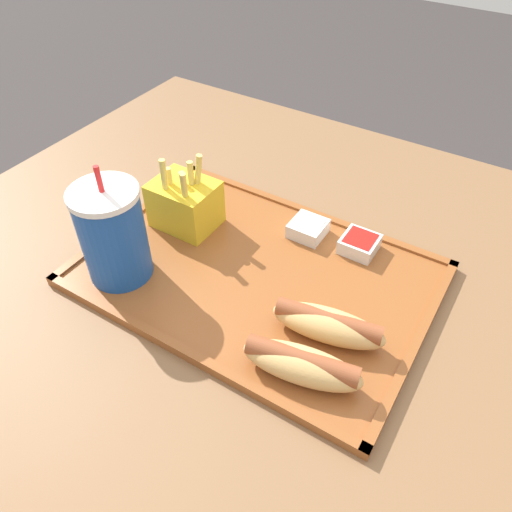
{
  "coord_description": "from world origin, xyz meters",
  "views": [
    {
      "loc": [
        -0.22,
        0.44,
        1.23
      ],
      "look_at": [
        0.03,
        0.03,
        0.78
      ],
      "focal_mm": 35.0,
      "sensor_mm": 36.0,
      "label": 1
    }
  ],
  "objects_px": {
    "hot_dog_near": "(328,324)",
    "fries_carton": "(185,203)",
    "sauce_cup_mayo": "(308,228)",
    "hot_dog_far": "(302,364)",
    "sauce_cup_ketchup": "(359,244)",
    "soda_cup": "(113,234)"
  },
  "relations": [
    {
      "from": "hot_dog_near",
      "to": "fries_carton",
      "type": "bearing_deg",
      "value": -16.75
    },
    {
      "from": "fries_carton",
      "to": "sauce_cup_mayo",
      "type": "xyz_separation_m",
      "value": [
        -0.17,
        -0.07,
        -0.03
      ]
    },
    {
      "from": "fries_carton",
      "to": "sauce_cup_mayo",
      "type": "distance_m",
      "value": 0.19
    },
    {
      "from": "hot_dog_far",
      "to": "fries_carton",
      "type": "xyz_separation_m",
      "value": [
        0.28,
        -0.15,
        0.02
      ]
    },
    {
      "from": "hot_dog_near",
      "to": "sauce_cup_ketchup",
      "type": "relative_size",
      "value": 2.9
    },
    {
      "from": "fries_carton",
      "to": "sauce_cup_ketchup",
      "type": "relative_size",
      "value": 2.37
    },
    {
      "from": "hot_dog_near",
      "to": "soda_cup",
      "type": "bearing_deg",
      "value": 9.58
    },
    {
      "from": "hot_dog_near",
      "to": "sauce_cup_mayo",
      "type": "xyz_separation_m",
      "value": [
        0.11,
        -0.16,
        -0.01
      ]
    },
    {
      "from": "hot_dog_near",
      "to": "sauce_cup_mayo",
      "type": "height_order",
      "value": "hot_dog_near"
    },
    {
      "from": "soda_cup",
      "to": "sauce_cup_mayo",
      "type": "bearing_deg",
      "value": -131.15
    },
    {
      "from": "fries_carton",
      "to": "sauce_cup_ketchup",
      "type": "xyz_separation_m",
      "value": [
        -0.25,
        -0.08,
        -0.03
      ]
    },
    {
      "from": "sauce_cup_ketchup",
      "to": "hot_dog_near",
      "type": "bearing_deg",
      "value": 100.07
    },
    {
      "from": "hot_dog_far",
      "to": "sauce_cup_ketchup",
      "type": "xyz_separation_m",
      "value": [
        0.03,
        -0.23,
        -0.01
      ]
    },
    {
      "from": "soda_cup",
      "to": "hot_dog_near",
      "type": "relative_size",
      "value": 1.18
    },
    {
      "from": "fries_carton",
      "to": "sauce_cup_ketchup",
      "type": "bearing_deg",
      "value": -161.75
    },
    {
      "from": "hot_dog_far",
      "to": "fries_carton",
      "type": "distance_m",
      "value": 0.32
    },
    {
      "from": "soda_cup",
      "to": "sauce_cup_mayo",
      "type": "height_order",
      "value": "soda_cup"
    },
    {
      "from": "soda_cup",
      "to": "hot_dog_near",
      "type": "bearing_deg",
      "value": -170.42
    },
    {
      "from": "hot_dog_near",
      "to": "sauce_cup_ketchup",
      "type": "distance_m",
      "value": 0.17
    },
    {
      "from": "hot_dog_far",
      "to": "hot_dog_near",
      "type": "distance_m",
      "value": 0.07
    },
    {
      "from": "hot_dog_near",
      "to": "fries_carton",
      "type": "distance_m",
      "value": 0.29
    },
    {
      "from": "sauce_cup_ketchup",
      "to": "soda_cup",
      "type": "bearing_deg",
      "value": 39.58
    }
  ]
}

